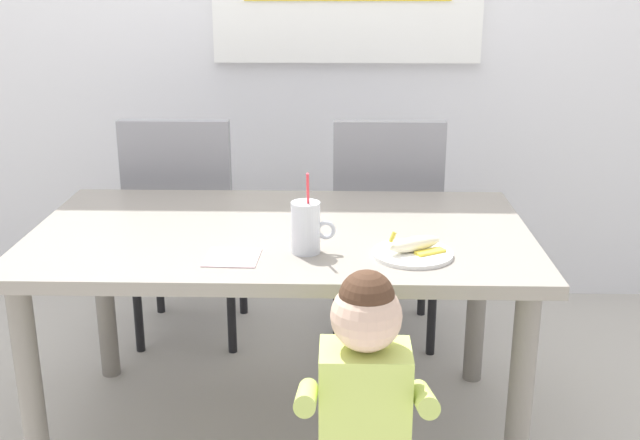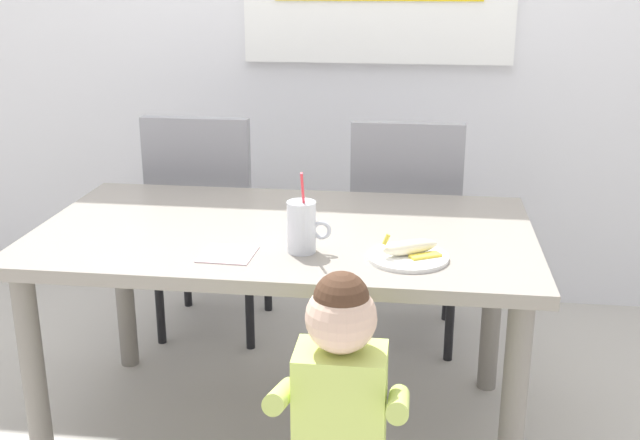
# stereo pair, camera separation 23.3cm
# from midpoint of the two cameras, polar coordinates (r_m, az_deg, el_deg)

# --- Properties ---
(ground_plane) EXTENTS (24.00, 24.00, 0.00)m
(ground_plane) POSITION_cam_midpoint_polar(r_m,az_deg,el_deg) (2.76, 0.08, -14.95)
(ground_plane) COLOR #B7B2A8
(dining_table) EXTENTS (1.55, 0.89, 0.72)m
(dining_table) POSITION_cam_midpoint_polar(r_m,az_deg,el_deg) (2.47, 0.08, -2.61)
(dining_table) COLOR gray
(dining_table) RESTS_ON ground
(dining_chair_left) EXTENTS (0.44, 0.44, 0.96)m
(dining_chair_left) POSITION_cam_midpoint_polar(r_m,az_deg,el_deg) (3.20, -6.21, 0.42)
(dining_chair_left) COLOR gray
(dining_chair_left) RESTS_ON ground
(dining_chair_right) EXTENTS (0.44, 0.44, 0.96)m
(dining_chair_right) POSITION_cam_midpoint_polar(r_m,az_deg,el_deg) (3.11, 8.41, -0.14)
(dining_chair_right) COLOR gray
(dining_chair_right) RESTS_ON ground
(toddler_standing) EXTENTS (0.33, 0.24, 0.84)m
(toddler_standing) POSITION_cam_midpoint_polar(r_m,az_deg,el_deg) (1.92, 5.07, -12.62)
(toddler_standing) COLOR #3F4760
(toddler_standing) RESTS_ON ground
(milk_cup) EXTENTS (0.13, 0.09, 0.25)m
(milk_cup) POSITION_cam_midpoint_polar(r_m,az_deg,el_deg) (2.22, 1.67, -0.76)
(milk_cup) COLOR silver
(milk_cup) RESTS_ON dining_table
(snack_plate) EXTENTS (0.23, 0.23, 0.01)m
(snack_plate) POSITION_cam_midpoint_polar(r_m,az_deg,el_deg) (2.21, 9.46, -2.75)
(snack_plate) COLOR white
(snack_plate) RESTS_ON dining_table
(peeled_banana) EXTENTS (0.18, 0.14, 0.07)m
(peeled_banana) POSITION_cam_midpoint_polar(r_m,az_deg,el_deg) (2.21, 9.67, -2.08)
(peeled_banana) COLOR #F4EAC6
(peeled_banana) RESTS_ON snack_plate
(paper_napkin) EXTENTS (0.16, 0.16, 0.00)m
(paper_napkin) POSITION_cam_midpoint_polar(r_m,az_deg,el_deg) (2.22, -3.82, -2.57)
(paper_napkin) COLOR silver
(paper_napkin) RESTS_ON dining_table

